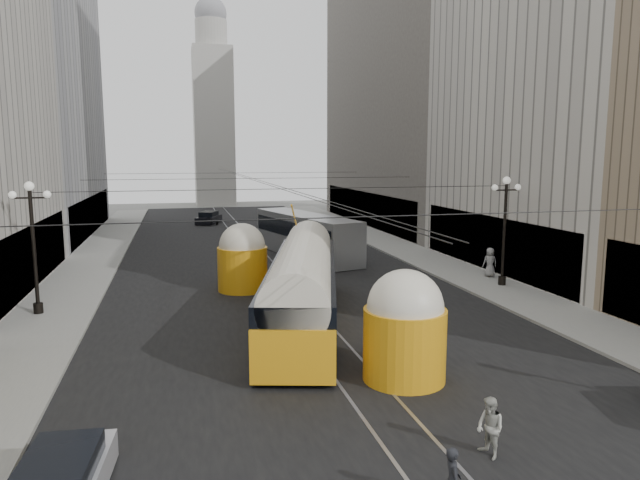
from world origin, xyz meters
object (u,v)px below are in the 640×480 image
city_bus (306,234)px  pedestrian_crossing_b (490,428)px  streetcar (303,283)px  pedestrian_sidewalk_right (490,262)px

city_bus → pedestrian_crossing_b: size_ratio=8.31×
streetcar → pedestrian_sidewalk_right: size_ratio=9.50×
streetcar → pedestrian_crossing_b: bearing=-80.5°
pedestrian_crossing_b → city_bus: bearing=167.2°
city_bus → pedestrian_crossing_b: city_bus is taller
streetcar → pedestrian_sidewalk_right: streetcar is taller
pedestrian_crossing_b → pedestrian_sidewalk_right: bearing=140.3°
pedestrian_crossing_b → pedestrian_sidewalk_right: pedestrian_sidewalk_right is taller
streetcar → city_bus: 17.70m
streetcar → pedestrian_crossing_b: 12.92m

